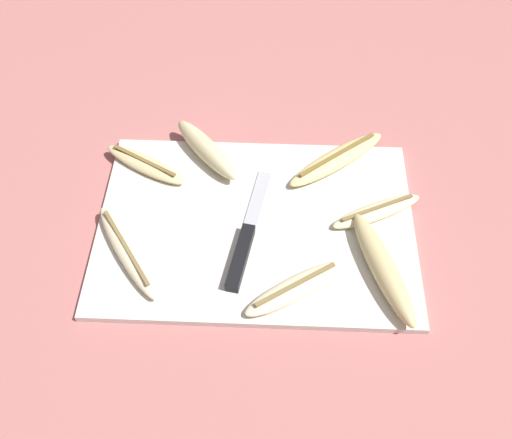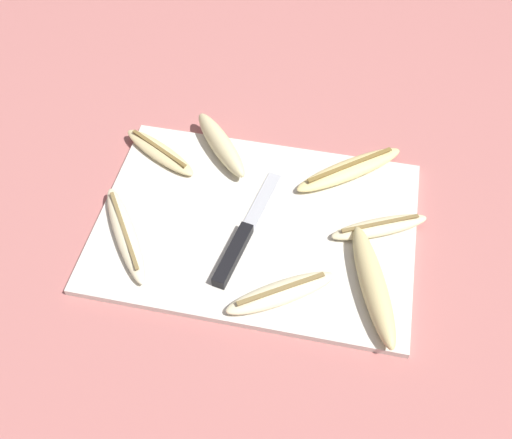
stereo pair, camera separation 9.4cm
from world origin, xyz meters
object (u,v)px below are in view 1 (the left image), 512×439
knife (244,247)px  banana_pale_long (295,288)px  banana_soft_right (206,149)px  banana_cream_curved (377,211)px  banana_golden_short (337,159)px  banana_mellow_near (145,164)px  banana_spotted_left (383,267)px  banana_bright_far (127,251)px

knife → banana_pale_long: banana_pale_long is taller
banana_pale_long → banana_soft_right: bearing=120.1°
banana_cream_curved → banana_golden_short: size_ratio=0.85×
banana_cream_curved → banana_golden_short: banana_golden_short is taller
banana_pale_long → banana_cream_curved: banana_pale_long is taller
banana_mellow_near → banana_golden_short: banana_golden_short is taller
banana_mellow_near → banana_cream_curved: size_ratio=1.01×
banana_mellow_near → banana_golden_short: size_ratio=0.86×
banana_soft_right → banana_cream_curved: banana_soft_right is taller
banana_pale_long → banana_golden_short: banana_golden_short is taller
knife → banana_spotted_left: size_ratio=1.15×
banana_golden_short → knife: bearing=-128.5°
knife → banana_cream_curved: banana_cream_curved is taller
knife → banana_spotted_left: banana_spotted_left is taller
banana_spotted_left → banana_golden_short: 0.23m
banana_soft_right → banana_golden_short: 0.22m
banana_spotted_left → banana_soft_right: banana_soft_right is taller
banana_golden_short → banana_soft_right: bearing=178.6°
banana_mellow_near → banana_golden_short: bearing=4.1°
knife → banana_bright_far: (-0.18, -0.02, 0.00)m
banana_soft_right → banana_bright_far: bearing=-115.7°
banana_soft_right → banana_pale_long: bearing=-59.9°
banana_soft_right → banana_cream_curved: size_ratio=0.97×
banana_pale_long → banana_cream_curved: size_ratio=1.03×
banana_mellow_near → banana_bright_far: bearing=-89.6°
banana_bright_far → banana_mellow_near: (-0.00, 0.18, -0.00)m
banana_bright_far → banana_mellow_near: banana_bright_far is taller
banana_soft_right → banana_cream_curved: bearing=-22.3°
banana_pale_long → banana_cream_curved: 0.20m
banana_soft_right → banana_golden_short: banana_soft_right is taller
banana_pale_long → banana_bright_far: bearing=167.8°
banana_cream_curved → banana_golden_short: bearing=118.1°
knife → banana_golden_short: (0.15, 0.19, 0.00)m
banana_mellow_near → banana_golden_short: (0.33, 0.02, 0.00)m
knife → banana_cream_curved: size_ratio=1.53×
banana_pale_long → banana_bright_far: banana_bright_far is taller
banana_bright_far → banana_spotted_left: 0.38m
banana_bright_far → banana_golden_short: (0.33, 0.21, 0.00)m
banana_golden_short → banana_mellow_near: bearing=-175.9°
banana_spotted_left → banana_soft_right: 0.36m
banana_bright_far → banana_spotted_left: (0.38, -0.02, 0.01)m
banana_bright_far → banana_pale_long: bearing=-12.2°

